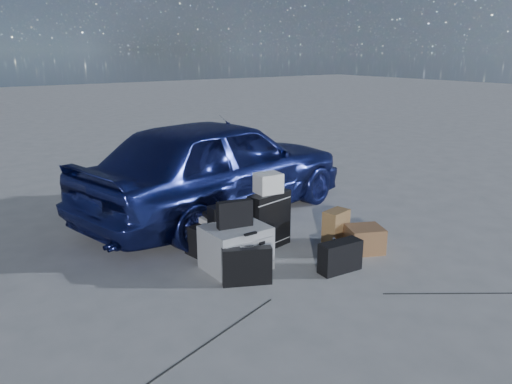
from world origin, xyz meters
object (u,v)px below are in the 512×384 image
at_px(car, 218,166).
at_px(briefcase, 247,266).
at_px(duffel_bag, 216,235).
at_px(suitcase_left, 230,230).
at_px(cardboard_box, 365,239).
at_px(green_bottle, 333,253).
at_px(suitcase_right, 269,220).
at_px(pelican_case, 236,247).

xyz_separation_m(car, briefcase, (-0.88, -1.95, -0.49)).
relative_size(car, duffel_bag, 6.01).
relative_size(briefcase, suitcase_left, 0.81).
height_order(suitcase_left, cardboard_box, suitcase_left).
xyz_separation_m(briefcase, cardboard_box, (1.52, -0.09, -0.04)).
bearing_deg(cardboard_box, car, 107.35).
bearing_deg(green_bottle, suitcase_right, 105.46).
bearing_deg(green_bottle, car, 92.21).
height_order(car, cardboard_box, car).
bearing_deg(suitcase_left, cardboard_box, -28.61).
bearing_deg(car, suitcase_left, 140.76).
height_order(pelican_case, green_bottle, pelican_case).
relative_size(car, pelican_case, 6.41).
bearing_deg(cardboard_box, suitcase_left, 148.82).
bearing_deg(car, briefcase, 143.13).
distance_m(pelican_case, suitcase_right, 0.68).
bearing_deg(suitcase_right, green_bottle, -85.61).
height_order(duffel_bag, cardboard_box, duffel_bag).
bearing_deg(pelican_case, briefcase, -107.78).
bearing_deg(suitcase_left, duffel_bag, 100.22).
bearing_deg(pelican_case, suitcase_right, 22.72).
bearing_deg(pelican_case, duffel_bag, 80.67).
distance_m(suitcase_left, duffel_bag, 0.27).
xyz_separation_m(pelican_case, green_bottle, (0.84, -0.55, -0.08)).
relative_size(duffel_bag, cardboard_box, 1.74).
bearing_deg(briefcase, suitcase_left, 96.30).
distance_m(briefcase, green_bottle, 0.98).
distance_m(car, suitcase_left, 1.47).
height_order(briefcase, suitcase_right, suitcase_right).
relative_size(pelican_case, duffel_bag, 0.94).
distance_m(pelican_case, cardboard_box, 1.47).
distance_m(pelican_case, duffel_bag, 0.56).
bearing_deg(duffel_bag, pelican_case, -107.33).
distance_m(car, green_bottle, 2.19).
height_order(suitcase_right, duffel_bag, suitcase_right).
height_order(suitcase_left, duffel_bag, suitcase_left).
distance_m(briefcase, cardboard_box, 1.52).
bearing_deg(duffel_bag, car, 49.02).
height_order(car, duffel_bag, car).
xyz_separation_m(car, pelican_case, (-0.76, -1.57, -0.45)).
distance_m(pelican_case, green_bottle, 1.01).
xyz_separation_m(suitcase_right, green_bottle, (0.22, -0.80, -0.17)).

